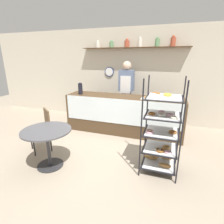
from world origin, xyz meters
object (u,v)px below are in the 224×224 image
at_px(donut_tray_counter, 149,98).
at_px(pastry_rack, 161,133).
at_px(coffee_carafe, 80,89).
at_px(person_worker, 126,91).
at_px(cafe_chair, 43,126).
at_px(cafe_table, 47,139).

bearing_deg(donut_tray_counter, pastry_rack, -73.57).
height_order(coffee_carafe, donut_tray_counter, coffee_carafe).
xyz_separation_m(person_worker, cafe_chair, (-1.24, -1.98, -0.46)).
bearing_deg(coffee_carafe, cafe_table, -80.21).
height_order(cafe_table, donut_tray_counter, donut_tray_counter).
distance_m(pastry_rack, person_worker, 2.24).
relative_size(pastry_rack, person_worker, 0.89).
xyz_separation_m(person_worker, cafe_table, (-0.76, -2.46, -0.46)).
bearing_deg(donut_tray_counter, person_worker, 138.22).
relative_size(pastry_rack, coffee_carafe, 5.24).
bearing_deg(donut_tray_counter, cafe_table, -128.77).
relative_size(pastry_rack, cafe_table, 1.91).
distance_m(pastry_rack, donut_tray_counter, 1.39).
height_order(person_worker, cafe_chair, person_worker).
xyz_separation_m(cafe_table, coffee_carafe, (-0.31, 1.79, 0.56)).
distance_m(cafe_chair, donut_tray_counter, 2.41).
xyz_separation_m(cafe_table, cafe_chair, (-0.48, 0.47, -0.00)).
xyz_separation_m(pastry_rack, cafe_chair, (-2.33, -0.05, -0.16)).
bearing_deg(person_worker, cafe_chair, -121.95).
height_order(pastry_rack, cafe_table, pastry_rack).
xyz_separation_m(pastry_rack, donut_tray_counter, (-0.38, 1.30, 0.28)).
bearing_deg(cafe_chair, pastry_rack, 38.77).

